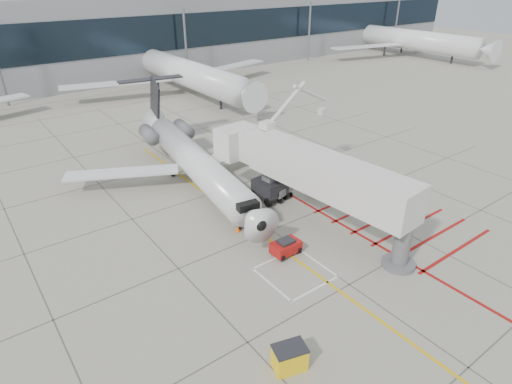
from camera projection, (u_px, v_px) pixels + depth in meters
ground_plane at (307, 255)px, 30.12m from camera, size 260.00×260.00×0.00m
regional_jet at (203, 155)px, 36.63m from camera, size 26.90×31.96×7.58m
jet_bridge at (327, 182)px, 31.66m from camera, size 10.82×20.12×7.76m
pushback_tug at (286, 246)px, 30.01m from camera, size 2.06×1.30×1.20m
spill_bin at (289, 358)px, 21.27m from camera, size 1.84×1.47×1.39m
baggage_cart at (281, 192)px, 37.29m from camera, size 2.29×1.79×1.28m
ground_power_unit at (323, 184)px, 37.98m from camera, size 2.58×1.65×1.95m
cone_nose at (238, 228)px, 32.73m from camera, size 0.38×0.38×0.53m
cone_side at (265, 230)px, 32.55m from camera, size 0.40×0.40×0.55m
terminal_building at (99, 34)px, 82.04m from camera, size 180.00×28.00×14.00m
terminal_glass_band at (126, 36)px, 71.57m from camera, size 180.00×0.10×6.00m
bg_aircraft_c at (178, 54)px, 67.66m from camera, size 36.66×40.73×12.22m
bg_aircraft_e at (405, 26)px, 98.13m from camera, size 39.10×43.45×13.03m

